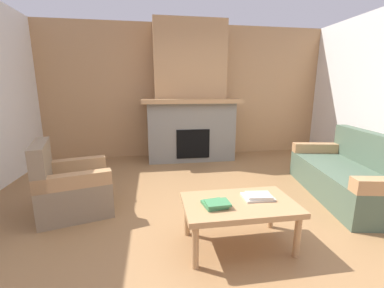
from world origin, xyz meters
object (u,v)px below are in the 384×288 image
(fireplace, at_px, (190,102))
(armchair, at_px, (71,187))
(coffee_table, at_px, (239,207))
(couch, at_px, (351,176))

(fireplace, distance_m, armchair, 2.85)
(fireplace, height_order, coffee_table, fireplace)
(couch, xyz_separation_m, coffee_table, (-1.84, -0.80, 0.09))
(couch, distance_m, coffee_table, 2.01)
(fireplace, height_order, couch, fireplace)
(fireplace, xyz_separation_m, armchair, (-1.73, -2.10, -0.87))
(armchair, relative_size, coffee_table, 0.94)
(armchair, bearing_deg, couch, -2.36)
(couch, bearing_deg, coffee_table, -156.50)
(coffee_table, bearing_deg, couch, 23.50)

